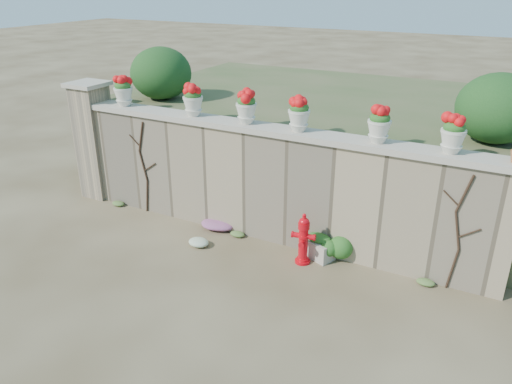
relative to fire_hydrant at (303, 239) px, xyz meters
The scene contains 20 objects.
ground 1.60m from the fire_hydrant, 127.20° to the right, with size 80.00×80.00×0.00m, color #4C3D26.
stone_wall 1.22m from the fire_hydrant, 148.02° to the left, with size 8.00×0.40×2.00m, color gray.
wall_cap 1.93m from the fire_hydrant, 148.02° to the left, with size 8.10×0.52×0.10m, color #B7AE9A.
gate_pillar 5.17m from the fire_hydrant, behind, with size 0.72×0.72×2.48m.
raised_fill 3.93m from the fire_hydrant, 103.78° to the left, with size 9.00×6.00×2.00m, color #384C23.
back_shrub_left 4.96m from the fire_hydrant, 156.68° to the left, with size 1.30×1.30×1.10m, color #143814.
back_shrub_right 3.70m from the fire_hydrant, 35.73° to the left, with size 1.30×1.30×1.10m, color #143814.
vine_left 3.66m from the fire_hydrant, behind, with size 0.60×0.04×1.91m.
vine_right 2.39m from the fire_hydrant, ahead, with size 0.60×0.04×1.91m.
fire_hydrant is the anchor object (origin of this frame).
planter_box 0.42m from the fire_hydrant, 60.33° to the left, with size 0.62×0.49×0.45m.
green_shrub 0.56m from the fire_hydrant, 33.83° to the left, with size 0.59×0.53×0.56m, color #1E5119.
magenta_clump 1.98m from the fire_hydrant, behind, with size 0.80×0.53×0.21m, color #C928B7.
white_flowers 1.96m from the fire_hydrant, 169.49° to the right, with size 0.48×0.38×0.17m, color white.
urn_pot_0 4.60m from the fire_hydrant, behind, with size 0.37×0.37×0.58m.
urn_pot_1 3.20m from the fire_hydrant, 166.92° to the left, with size 0.37×0.37×0.57m.
urn_pot_2 2.44m from the fire_hydrant, 157.30° to the left, with size 0.36×0.36×0.57m.
urn_pot_3 2.05m from the fire_hydrant, 124.60° to the left, with size 0.36×0.36×0.57m.
urn_pot_4 2.21m from the fire_hydrant, 32.04° to the left, with size 0.36×0.36×0.56m.
urn_pot_5 2.83m from the fire_hydrant, 16.19° to the left, with size 0.36×0.36×0.56m.
Camera 1 is at (3.63, -5.58, 4.46)m, focal length 35.00 mm.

